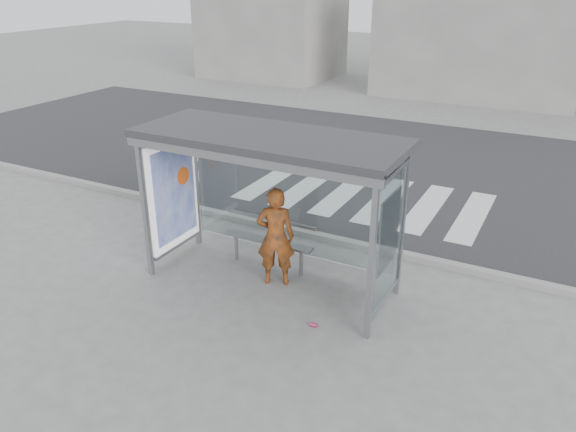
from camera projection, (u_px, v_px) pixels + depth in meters
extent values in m
plane|color=slate|center=(270.00, 283.00, 9.60)|extent=(80.00, 80.00, 0.00)
cube|color=#262628|center=(396.00, 166.00, 15.27)|extent=(30.00, 10.00, 0.01)
cube|color=gray|center=(318.00, 236.00, 11.15)|extent=(30.00, 0.18, 0.12)
cube|color=silver|center=(272.00, 180.00, 14.31)|extent=(0.55, 3.00, 0.00)
cube|color=silver|center=(307.00, 186.00, 13.88)|extent=(0.55, 3.00, 0.00)
cube|color=silver|center=(344.00, 193.00, 13.46)|extent=(0.55, 3.00, 0.00)
cube|color=silver|center=(384.00, 200.00, 13.03)|extent=(0.55, 3.00, 0.00)
cube|color=silver|center=(427.00, 208.00, 12.60)|extent=(0.55, 3.00, 0.00)
cube|color=silver|center=(472.00, 216.00, 12.18)|extent=(0.55, 3.00, 0.00)
cube|color=gray|center=(145.00, 209.00, 9.38)|extent=(0.08, 0.08, 2.50)
cube|color=gray|center=(371.00, 262.00, 7.68)|extent=(0.08, 0.08, 2.50)
cube|color=gray|center=(195.00, 183.00, 10.51)|extent=(0.08, 0.08, 2.50)
cube|color=gray|center=(402.00, 224.00, 8.81)|extent=(0.08, 0.08, 2.50)
cube|color=#2D2D30|center=(268.00, 138.00, 8.57)|extent=(4.25, 1.65, 0.12)
cube|color=gray|center=(242.00, 158.00, 8.00)|extent=(4.25, 0.06, 0.18)
cube|color=white|center=(289.00, 199.00, 9.64)|extent=(3.80, 0.02, 2.00)
cube|color=white|center=(171.00, 193.00, 9.93)|extent=(0.15, 1.25, 2.00)
cube|color=blue|center=(175.00, 193.00, 9.89)|extent=(0.01, 1.10, 1.70)
cylinder|color=#FA5E16|center=(183.00, 176.00, 9.99)|extent=(0.02, 0.32, 0.32)
cube|color=white|center=(388.00, 239.00, 8.22)|extent=(0.03, 1.25, 2.00)
cube|color=beige|center=(388.00, 231.00, 8.24)|extent=(0.03, 0.86, 1.16)
cube|color=gray|center=(272.00, 12.00, 27.23)|extent=(6.00, 5.00, 6.00)
cube|color=gray|center=(483.00, 33.00, 23.17)|extent=(8.00, 5.00, 5.00)
imported|color=red|center=(276.00, 237.00, 9.28)|extent=(0.75, 0.64, 1.74)
cube|color=slate|center=(268.00, 241.00, 9.90)|extent=(1.71, 0.21, 0.05)
cylinder|color=slate|center=(236.00, 247.00, 10.30)|extent=(0.07, 0.07, 0.50)
cylinder|color=slate|center=(301.00, 263.00, 9.73)|extent=(0.07, 0.07, 0.50)
cube|color=slate|center=(273.00, 220.00, 9.92)|extent=(1.71, 0.04, 0.06)
cylinder|color=#DF417B|center=(313.00, 325.00, 8.41)|extent=(0.12, 0.07, 0.06)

